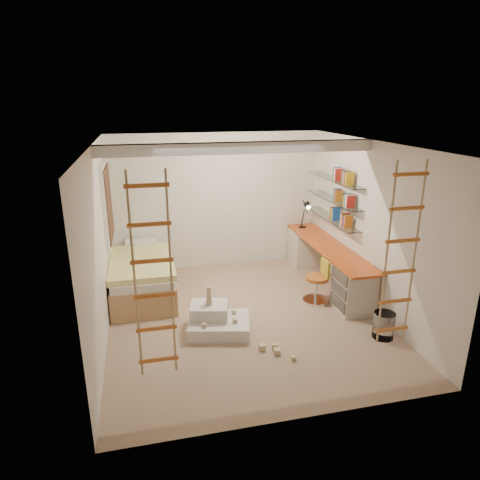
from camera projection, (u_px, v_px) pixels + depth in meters
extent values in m
plane|color=tan|center=(244.00, 317.00, 6.54)|extent=(4.50, 4.50, 0.00)
cube|color=white|center=(240.00, 148.00, 6.02)|extent=(4.00, 0.18, 0.16)
cube|color=white|center=(107.00, 203.00, 7.01)|extent=(0.06, 1.15, 1.35)
cube|color=#4C2D1E|center=(109.00, 203.00, 7.02)|extent=(0.02, 1.00, 1.20)
cylinder|color=white|center=(384.00, 325.00, 5.94)|extent=(0.30, 0.30, 0.37)
cube|color=#C34A16|center=(329.00, 247.00, 7.45)|extent=(0.55, 2.80, 0.04)
cube|color=beige|center=(305.00, 247.00, 8.58)|extent=(0.52, 0.55, 0.71)
cube|color=beige|center=(354.00, 290.00, 6.64)|extent=(0.52, 0.55, 0.71)
cube|color=#4C4742|center=(340.00, 276.00, 6.50)|extent=(0.02, 0.50, 0.18)
cube|color=#4C4742|center=(339.00, 289.00, 6.57)|extent=(0.02, 0.50, 0.18)
cube|color=#4C4742|center=(338.00, 302.00, 6.64)|extent=(0.02, 0.50, 0.18)
cube|color=white|center=(331.00, 218.00, 7.63)|extent=(0.25, 1.80, 0.01)
cube|color=white|center=(333.00, 199.00, 7.52)|extent=(0.25, 1.80, 0.01)
cube|color=white|center=(334.00, 179.00, 7.41)|extent=(0.25, 1.80, 0.01)
cube|color=#AD7F51|center=(143.00, 281.00, 7.28)|extent=(1.00, 2.00, 0.45)
cube|color=white|center=(142.00, 266.00, 7.19)|extent=(0.95, 1.95, 0.12)
cube|color=yellow|center=(142.00, 263.00, 7.02)|extent=(1.02, 1.60, 0.10)
cube|color=white|center=(141.00, 244.00, 7.89)|extent=(0.55, 0.35, 0.12)
cylinder|color=black|center=(302.00, 227.00, 8.49)|extent=(0.14, 0.14, 0.02)
cylinder|color=black|center=(303.00, 218.00, 8.43)|extent=(0.02, 0.15, 0.36)
cylinder|color=black|center=(305.00, 206.00, 8.26)|extent=(0.02, 0.27, 0.20)
cone|color=black|center=(308.00, 205.00, 8.13)|extent=(0.12, 0.14, 0.15)
cylinder|color=#FFEABF|center=(308.00, 207.00, 8.11)|extent=(0.08, 0.04, 0.08)
cylinder|color=#B05A21|center=(317.00, 278.00, 6.91)|extent=(0.38, 0.38, 0.05)
cube|color=gold|center=(325.00, 268.00, 6.89)|extent=(0.04, 0.29, 0.27)
cylinder|color=silver|center=(316.00, 289.00, 6.97)|extent=(0.05, 0.05, 0.37)
cylinder|color=silver|center=(316.00, 300.00, 7.04)|extent=(0.43, 0.43, 0.04)
cube|color=silver|center=(219.00, 325.00, 6.12)|extent=(0.99, 0.84, 0.19)
cube|color=silver|center=(209.00, 310.00, 6.15)|extent=(0.61, 0.54, 0.19)
cube|color=#CCB284|center=(209.00, 302.00, 6.10)|extent=(0.10, 0.10, 0.08)
cube|color=#CCB284|center=(209.00, 297.00, 6.08)|extent=(0.08, 0.08, 0.07)
cube|color=#CCB284|center=(209.00, 291.00, 6.05)|extent=(0.07, 0.07, 0.12)
cube|color=#CCB284|center=(235.00, 321.00, 5.99)|extent=(0.06, 0.06, 0.06)
cube|color=#CCB284|center=(234.00, 312.00, 6.24)|extent=(0.06, 0.06, 0.06)
cube|color=#CCB284|center=(204.00, 325.00, 5.86)|extent=(0.06, 0.06, 0.06)
cube|color=#CCB284|center=(275.00, 347.00, 5.70)|extent=(0.07, 0.07, 0.07)
cube|color=#CCB284|center=(262.00, 348.00, 5.67)|extent=(0.07, 0.07, 0.07)
cube|color=#CCB284|center=(277.00, 352.00, 5.58)|extent=(0.07, 0.07, 0.07)
cube|color=#CCB284|center=(293.00, 358.00, 5.45)|extent=(0.07, 0.07, 0.07)
cube|color=orange|center=(332.00, 212.00, 7.59)|extent=(0.14, 0.64, 0.22)
cube|color=#8C1E7F|center=(333.00, 193.00, 7.48)|extent=(0.14, 0.58, 0.22)
cube|color=#1E722D|center=(334.00, 173.00, 7.37)|extent=(0.14, 0.64, 0.22)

